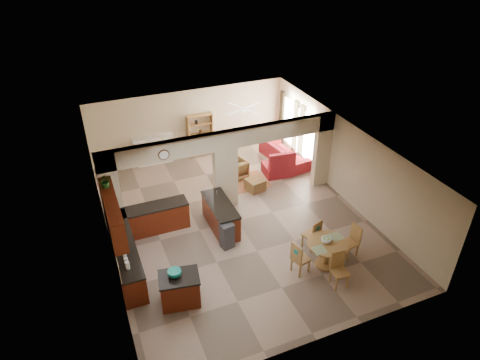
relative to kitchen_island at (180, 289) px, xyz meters
name	(u,v)px	position (x,y,z in m)	size (l,w,h in m)	color
floor	(237,221)	(2.63, 2.64, -0.44)	(10.00, 10.00, 0.00)	gray
ceiling	(237,145)	(2.63, 2.64, 2.36)	(10.00, 10.00, 0.00)	white
wall_back	(190,124)	(2.63, 7.64, 0.96)	(8.00, 8.00, 0.00)	tan
wall_front	(323,298)	(2.63, -2.36, 0.96)	(8.00, 8.00, 0.00)	tan
wall_left	(105,214)	(-1.37, 2.64, 0.96)	(10.00, 10.00, 0.00)	tan
wall_right	(345,161)	(6.63, 2.64, 0.96)	(10.00, 10.00, 0.00)	tan
partition_left_pier	(111,194)	(-1.07, 3.64, 0.96)	(0.60, 0.25, 2.80)	tan
partition_center_pier	(226,178)	(2.63, 3.64, 0.66)	(0.80, 0.25, 2.20)	tan
partition_right_pier	(322,150)	(6.33, 3.64, 0.96)	(0.60, 0.25, 2.80)	tan
partition_header	(225,140)	(2.63, 3.64, 2.06)	(8.00, 0.25, 0.60)	tan
kitchen_counter	(137,239)	(-0.63, 2.39, 0.02)	(2.52, 3.29, 1.48)	#460C08
upper_cabinets	(113,213)	(-1.19, 1.84, 1.48)	(0.35, 2.40, 0.90)	#460C08
peninsula	(221,216)	(2.03, 2.52, 0.01)	(0.70, 1.85, 0.91)	#460C08
wall_clock	(164,155)	(0.63, 3.49, 2.01)	(0.34, 0.34, 0.03)	#4C2D19
rug	(246,182)	(3.83, 4.74, -0.44)	(1.60, 1.30, 0.01)	#995C37
fireplace	(154,150)	(1.03, 7.47, 0.17)	(1.60, 0.35, 1.20)	silver
shelving_unit	(200,135)	(2.98, 7.46, 0.46)	(1.00, 0.32, 1.80)	olive
window_a	(310,139)	(6.60, 4.94, 0.76)	(0.02, 0.90, 1.90)	white
window_b	(289,122)	(6.60, 6.64, 0.76)	(0.02, 0.90, 1.90)	white
glazed_door	(299,134)	(6.60, 5.79, 0.61)	(0.02, 0.70, 2.10)	white
drape_a_left	(317,146)	(6.56, 4.34, 0.76)	(0.10, 0.28, 2.30)	#3D1E18
drape_a_right	(301,133)	(6.56, 5.54, 0.76)	(0.10, 0.28, 2.30)	#3D1E18
drape_b_left	(295,128)	(6.56, 6.04, 0.76)	(0.10, 0.28, 2.30)	#3D1E18
drape_b_right	(282,117)	(6.56, 7.24, 0.76)	(0.10, 0.28, 2.30)	#3D1E18
ceiling_fan	(244,109)	(4.13, 5.64, 2.12)	(1.00, 1.00, 0.10)	white
kitchen_island	(180,289)	(0.00, 0.00, 0.00)	(1.13, 0.90, 0.88)	#460C08
teal_bowl	(174,273)	(-0.08, 0.08, 0.52)	(0.34, 0.34, 0.16)	#138578
trash_can	(227,236)	(1.88, 1.57, -0.06)	(0.37, 0.31, 0.77)	#313133
dining_table	(327,251)	(4.19, -0.23, 0.08)	(1.16, 1.16, 0.79)	olive
fruit_bowl	(326,240)	(4.17, -0.17, 0.42)	(0.28, 0.28, 0.15)	#64AE25
sofa	(285,153)	(5.93, 5.65, -0.09)	(0.95, 2.43, 0.71)	maroon
chaise	(277,169)	(5.22, 4.85, -0.23)	(1.05, 0.86, 0.42)	maroon
armchair	(235,169)	(3.60, 5.21, -0.08)	(0.78, 0.81, 0.73)	maroon
ottoman	(255,185)	(3.95, 4.13, -0.23)	(0.59, 0.59, 0.43)	maroon
plant	(105,181)	(-1.19, 2.46, 2.12)	(0.35, 0.30, 0.39)	#144312
chair_north	(314,234)	(4.22, 0.53, 0.11)	(0.54, 0.54, 1.02)	olive
chair_east	(352,239)	(5.12, -0.13, 0.11)	(0.46, 0.46, 1.02)	olive
chair_south	(339,267)	(4.11, -0.96, 0.11)	(0.45, 0.45, 1.02)	olive
chair_west	(299,257)	(3.30, -0.21, 0.11)	(0.51, 0.51, 1.02)	olive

